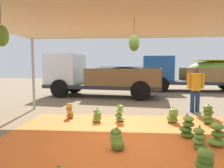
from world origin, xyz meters
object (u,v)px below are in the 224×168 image
object	(u,v)px
banana_bunch_8	(204,166)
banana_bunch_11	(199,139)
banana_bunch_6	(217,135)
banana_bunch_7	(187,127)
banana_bunch_2	(70,111)
cargo_truck_main	(98,76)
banana_bunch_5	(173,116)
worker_0	(195,86)
cargo_truck_far	(193,72)
banana_bunch_4	(120,114)
banana_bunch_12	(208,115)
banana_bunch_3	(97,116)
banana_bunch_1	(117,140)

from	to	relation	value
banana_bunch_8	banana_bunch_11	xyz separation A→B (m)	(0.36, 1.24, -0.04)
banana_bunch_6	banana_bunch_7	world-z (taller)	banana_bunch_7
banana_bunch_2	cargo_truck_main	bearing A→B (deg)	87.32
banana_bunch_5	banana_bunch_8	size ratio (longest dim) A/B	0.85
banana_bunch_7	worker_0	size ratio (longest dim) A/B	0.35
banana_bunch_7	worker_0	bearing A→B (deg)	68.82
banana_bunch_2	worker_0	world-z (taller)	worker_0
cargo_truck_main	cargo_truck_far	world-z (taller)	same
banana_bunch_4	banana_bunch_8	world-z (taller)	banana_bunch_4
banana_bunch_7	banana_bunch_8	distance (m)	1.94
banana_bunch_12	cargo_truck_main	xyz separation A→B (m)	(-4.08, 5.27, 0.91)
banana_bunch_2	banana_bunch_3	bearing A→B (deg)	-21.30
banana_bunch_4	worker_0	xyz separation A→B (m)	(2.77, 1.53, 0.74)
banana_bunch_1	banana_bunch_4	world-z (taller)	banana_bunch_4
banana_bunch_3	banana_bunch_12	distance (m)	3.34
banana_bunch_5	banana_bunch_11	bearing A→B (deg)	-87.07
banana_bunch_6	cargo_truck_far	world-z (taller)	cargo_truck_far
banana_bunch_5	banana_bunch_3	bearing A→B (deg)	-178.08
cargo_truck_main	banana_bunch_7	bearing A→B (deg)	-64.61
banana_bunch_6	banana_bunch_11	size ratio (longest dim) A/B	1.11
banana_bunch_4	banana_bunch_8	distance (m)	3.48
banana_bunch_6	banana_bunch_8	xyz separation A→B (m)	(-0.80, -1.44, 0.01)
banana_bunch_5	banana_bunch_11	size ratio (longest dim) A/B	0.96
worker_0	banana_bunch_6	bearing A→B (deg)	-100.38
cargo_truck_main	banana_bunch_6	bearing A→B (deg)	-62.88
banana_bunch_1	banana_bunch_8	bearing A→B (deg)	-39.06
banana_bunch_8	banana_bunch_3	bearing A→B (deg)	123.26
worker_0	banana_bunch_7	bearing A→B (deg)	-111.18
banana_bunch_7	cargo_truck_far	bearing A→B (deg)	71.73
banana_bunch_3	banana_bunch_8	xyz separation A→B (m)	(2.06, -3.13, 0.07)
banana_bunch_11	banana_bunch_12	world-z (taller)	banana_bunch_12
banana_bunch_12	banana_bunch_3	bearing A→B (deg)	-178.99
cargo_truck_main	banana_bunch_3	bearing A→B (deg)	-82.09
banana_bunch_5	banana_bunch_8	bearing A→B (deg)	-94.64
banana_bunch_4	cargo_truck_far	world-z (taller)	cargo_truck_far
banana_bunch_11	cargo_truck_far	bearing A→B (deg)	73.12
banana_bunch_1	cargo_truck_far	xyz separation A→B (m)	(4.79, 10.34, 1.07)
banana_bunch_3	banana_bunch_12	world-z (taller)	banana_bunch_12
banana_bunch_6	banana_bunch_11	distance (m)	0.48
banana_bunch_3	banana_bunch_5	size ratio (longest dim) A/B	0.92
banana_bunch_1	cargo_truck_main	size ratio (longest dim) A/B	0.07
banana_bunch_8	banana_bunch_6	bearing A→B (deg)	60.84
banana_bunch_11	worker_0	world-z (taller)	worker_0
banana_bunch_2	banana_bunch_7	distance (m)	3.70
banana_bunch_5	worker_0	bearing A→B (deg)	52.99
banana_bunch_1	banana_bunch_5	size ratio (longest dim) A/B	0.98
banana_bunch_1	banana_bunch_12	distance (m)	3.37
banana_bunch_6	banana_bunch_4	bearing A→B (deg)	140.81
banana_bunch_1	banana_bunch_3	distance (m)	2.17
banana_bunch_6	banana_bunch_8	bearing A→B (deg)	-119.16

